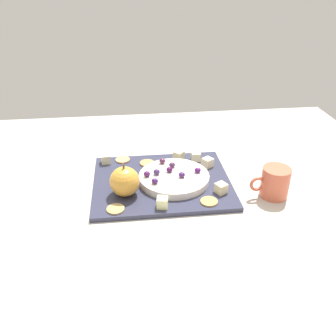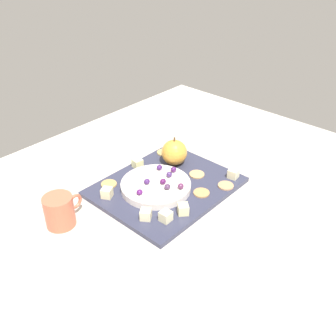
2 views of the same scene
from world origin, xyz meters
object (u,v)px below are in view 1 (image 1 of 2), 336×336
(grape_4, at_px, (162,161))
(serving_dish, at_px, (175,178))
(platter, at_px, (162,182))
(cheese_cube_2, at_px, (106,159))
(cheese_cube_5, at_px, (179,155))
(cheese_cube_0, at_px, (221,188))
(cracker_3, at_px, (147,163))
(cheese_cube_4, at_px, (162,202))
(cracker_2, at_px, (123,160))
(cup, at_px, (275,182))
(grape_2, at_px, (182,175))
(grape_0, at_px, (174,165))
(grape_5, at_px, (169,170))
(cracker_1, at_px, (116,209))
(cracker_0, at_px, (126,175))
(cheese_cube_1, at_px, (196,156))
(grape_1, at_px, (157,172))
(grape_6, at_px, (147,174))
(cracker_4, at_px, (209,201))
(cheese_cube_3, at_px, (208,162))
(apple_whole, at_px, (125,181))
(grape_3, at_px, (155,181))
(grape_7, at_px, (198,170))

(grape_4, bearing_deg, serving_dish, 112.86)
(platter, bearing_deg, cheese_cube_2, -37.24)
(cheese_cube_5, bearing_deg, cheese_cube_2, -0.49)
(cheese_cube_0, distance_m, cracker_3, 0.24)
(cheese_cube_4, xyz_separation_m, cracker_2, (0.09, -0.24, -0.01))
(cup, bearing_deg, grape_2, -16.08)
(grape_0, height_order, grape_5, same)
(grape_0, bearing_deg, cracker_1, 44.31)
(cheese_cube_5, height_order, grape_4, grape_4)
(grape_5, bearing_deg, cracker_2, -42.71)
(cheese_cube_0, xyz_separation_m, cracker_0, (0.23, -0.11, -0.01))
(cheese_cube_2, relative_size, grape_5, 1.50)
(cheese_cube_1, distance_m, grape_1, 0.16)
(cheese_cube_2, bearing_deg, grape_6, 132.22)
(cheese_cube_5, xyz_separation_m, cracker_4, (-0.04, 0.23, -0.01))
(cheese_cube_3, bearing_deg, cheese_cube_2, -10.83)
(cheese_cube_1, bearing_deg, cracker_3, 1.48)
(cheese_cube_1, height_order, cheese_cube_4, same)
(platter, height_order, grape_4, grape_4)
(cheese_cube_2, xyz_separation_m, cracker_1, (-0.03, 0.23, -0.01))
(grape_4, xyz_separation_m, cup, (-0.27, 0.14, 0.00))
(cheese_cube_1, xyz_separation_m, grape_0, (0.07, 0.06, 0.01))
(platter, relative_size, grape_4, 21.20)
(cheese_cube_3, relative_size, cracker_1, 0.60)
(cheese_cube_4, height_order, cracker_2, cheese_cube_4)
(grape_1, relative_size, grape_6, 1.00)
(serving_dish, bearing_deg, apple_whole, 20.22)
(cracker_4, distance_m, grape_5, 0.15)
(grape_3, xyz_separation_m, grape_6, (0.02, -0.04, 0.00))
(grape_5, bearing_deg, cracker_3, -57.76)
(cheese_cube_3, bearing_deg, apple_whole, 26.33)
(cracker_0, distance_m, grape_3, 0.11)
(apple_whole, bearing_deg, grape_0, -145.98)
(grape_2, bearing_deg, serving_dish, -43.69)
(cheese_cube_5, bearing_deg, apple_whole, 46.70)
(grape_2, relative_size, grape_6, 1.00)
(serving_dish, height_order, cracker_1, serving_dish)
(cheese_cube_3, height_order, cracker_0, cheese_cube_3)
(cheese_cube_3, height_order, grape_6, grape_6)
(serving_dish, bearing_deg, grape_2, 136.31)
(cracker_3, bearing_deg, cracker_1, 67.69)
(cheese_cube_1, height_order, cracker_0, cheese_cube_1)
(grape_2, xyz_separation_m, grape_7, (-0.05, -0.02, -0.00))
(cracker_3, relative_size, grape_6, 2.50)
(cracker_1, bearing_deg, cheese_cube_5, -128.23)
(cracker_4, distance_m, grape_3, 0.14)
(cracker_0, bearing_deg, platter, 161.02)
(apple_whole, xyz_separation_m, grape_5, (-0.12, -0.06, -0.01))
(grape_3, bearing_deg, cheese_cube_3, -146.63)
(cracker_4, relative_size, grape_6, 2.50)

